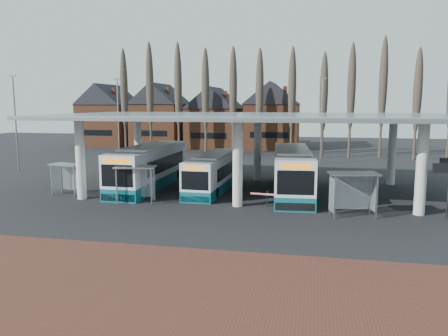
% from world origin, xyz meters
% --- Properties ---
extents(ground, '(140.00, 140.00, 0.00)m').
position_xyz_m(ground, '(0.00, 0.00, 0.00)').
color(ground, black).
rests_on(ground, ground).
extents(brick_strip, '(70.00, 10.00, 0.03)m').
position_xyz_m(brick_strip, '(0.00, -12.00, 0.01)').
color(brick_strip, '#532B21').
rests_on(brick_strip, ground).
extents(station_canopy, '(32.00, 16.00, 6.34)m').
position_xyz_m(station_canopy, '(0.00, 8.00, 5.68)').
color(station_canopy, silver).
rests_on(station_canopy, ground).
extents(poplar_row, '(45.10, 1.10, 14.50)m').
position_xyz_m(poplar_row, '(0.00, 33.00, 8.78)').
color(poplar_row, '#473D33').
rests_on(poplar_row, ground).
extents(townhouse_row, '(36.80, 10.30, 12.25)m').
position_xyz_m(townhouse_row, '(-15.75, 44.00, 5.94)').
color(townhouse_row, brown).
rests_on(townhouse_row, ground).
extents(lamp_post_a, '(0.80, 0.16, 10.17)m').
position_xyz_m(lamp_post_a, '(-18.00, 22.00, 5.34)').
color(lamp_post_a, slate).
rests_on(lamp_post_a, ground).
extents(lamp_post_b, '(0.80, 0.16, 10.17)m').
position_xyz_m(lamp_post_b, '(6.00, 26.00, 5.34)').
color(lamp_post_b, slate).
rests_on(lamp_post_b, ground).
extents(lamp_post_d, '(0.80, 0.16, 10.17)m').
position_xyz_m(lamp_post_d, '(-26.00, 14.00, 5.34)').
color(lamp_post_d, slate).
rests_on(lamp_post_d, ground).
extents(bus_0, '(2.85, 13.05, 3.62)m').
position_xyz_m(bus_0, '(-8.72, 8.27, 1.71)').
color(bus_0, white).
rests_on(bus_0, ground).
extents(bus_1, '(2.66, 11.01, 3.04)m').
position_xyz_m(bus_1, '(-2.97, 8.14, 1.43)').
color(bus_1, white).
rests_on(bus_1, ground).
extents(bus_2, '(3.88, 13.26, 3.63)m').
position_xyz_m(bus_2, '(3.51, 8.01, 1.71)').
color(bus_2, white).
rests_on(bus_2, ground).
extents(shelter_0, '(2.88, 1.85, 2.48)m').
position_xyz_m(shelter_0, '(-13.77, 3.66, 1.80)').
color(shelter_0, gray).
rests_on(shelter_0, ground).
extents(shelter_1, '(3.11, 1.93, 2.70)m').
position_xyz_m(shelter_1, '(-7.45, 2.18, 1.96)').
color(shelter_1, gray).
rests_on(shelter_1, ground).
extents(shelter_2, '(3.31, 2.14, 2.84)m').
position_xyz_m(shelter_2, '(7.68, 1.32, 2.07)').
color(shelter_2, gray).
rests_on(shelter_2, ground).
extents(barrier, '(2.24, 0.73, 1.12)m').
position_xyz_m(barrier, '(2.05, 2.47, 0.87)').
color(barrier, black).
rests_on(barrier, ground).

